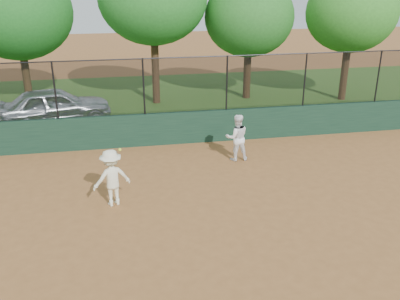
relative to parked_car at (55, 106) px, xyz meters
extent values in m
plane|color=#985F31|center=(4.01, -9.25, -0.77)|extent=(80.00, 80.00, 0.00)
cube|color=#1B3C29|center=(4.01, -3.25, -0.17)|extent=(26.00, 0.20, 1.20)
cube|color=#2B5019|center=(4.01, 2.75, -0.77)|extent=(36.00, 12.00, 0.01)
imported|color=silver|center=(0.00, 0.00, 0.00)|extent=(4.81, 2.81, 1.54)
imported|color=white|center=(6.42, -5.16, 0.03)|extent=(0.79, 0.62, 1.59)
imported|color=white|center=(2.30, -7.61, 0.03)|extent=(1.16, 0.88, 1.59)
sphere|color=#D9EC34|center=(2.57, -7.86, 0.92)|extent=(0.08, 0.08, 0.08)
cube|color=black|center=(4.01, -3.25, 1.43)|extent=(26.00, 0.02, 2.00)
cylinder|color=black|center=(4.01, -3.25, 2.41)|extent=(26.00, 0.04, 0.04)
cylinder|color=black|center=(0.51, -3.25, 1.43)|extent=(0.06, 0.06, 2.00)
cylinder|color=black|center=(3.51, -3.25, 1.43)|extent=(0.06, 0.06, 2.00)
cylinder|color=black|center=(6.51, -3.25, 1.43)|extent=(0.06, 0.06, 2.00)
cylinder|color=black|center=(9.51, -3.25, 1.43)|extent=(0.06, 0.06, 2.00)
cylinder|color=black|center=(12.51, -3.25, 1.43)|extent=(0.06, 0.06, 2.00)
cylinder|color=#473118|center=(-1.64, 3.52, 0.40)|extent=(0.36, 0.36, 2.34)
ellipsoid|color=#1B601D|center=(-1.64, 3.52, 3.49)|extent=(4.96, 4.51, 4.29)
cylinder|color=#482E19|center=(4.44, 2.51, 0.73)|extent=(0.36, 0.36, 3.00)
cylinder|color=#3F2915|center=(9.02, 2.60, 0.37)|extent=(0.36, 0.36, 2.27)
ellipsoid|color=#246320|center=(9.02, 2.60, 3.17)|extent=(4.32, 3.93, 3.73)
cylinder|color=#492F1A|center=(13.64, 1.42, 0.50)|extent=(0.36, 0.36, 2.53)
ellipsoid|color=#2D7321|center=(13.64, 1.42, 3.44)|extent=(4.34, 3.95, 3.75)
camera|label=1|loc=(2.64, -18.67, 5.13)|focal=40.00mm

